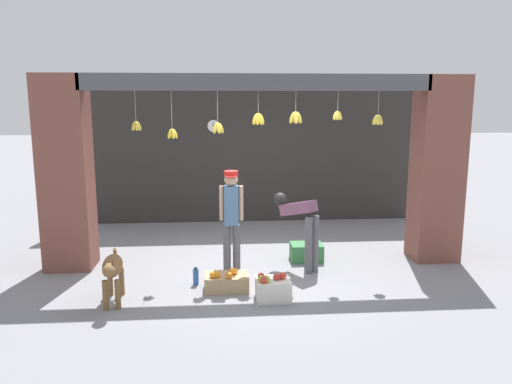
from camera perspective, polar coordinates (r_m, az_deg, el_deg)
ground_plane at (r=7.70m, az=0.26°, el=-8.73°), size 60.00×60.00×0.00m
shop_back_wall at (r=10.39m, az=-1.10°, el=4.53°), size 7.01×0.12×2.91m
shop_pillar_left at (r=7.95m, az=-20.89°, el=1.98°), size 0.70×0.60×2.91m
shop_pillar_right at (r=8.36m, az=20.00°, el=2.43°), size 0.70×0.60×2.91m
storefront_awning at (r=7.39m, az=0.27°, el=12.13°), size 5.11×0.29×0.94m
dog at (r=6.57m, az=-16.09°, el=-8.47°), size 0.29×0.89×0.66m
shopkeeper at (r=7.19m, az=-2.82°, el=-2.70°), size 0.34×0.26×1.55m
worker_stooping at (r=7.53m, az=5.09°, el=-3.30°), size 0.62×0.75×1.11m
fruit_crate_oranges at (r=6.86m, az=-3.39°, el=-10.17°), size 0.59×0.39×0.30m
fruit_crate_apples at (r=6.53m, az=1.91°, el=-10.91°), size 0.44×0.37×0.35m
produce_box_green at (r=8.08m, az=5.78°, el=-6.84°), size 0.50×0.37×0.27m
water_bottle at (r=7.08m, az=-6.90°, el=-9.57°), size 0.08×0.08×0.25m
wall_clock at (r=10.26m, az=-4.90°, el=7.53°), size 0.26×0.03×0.26m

